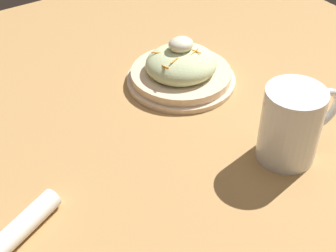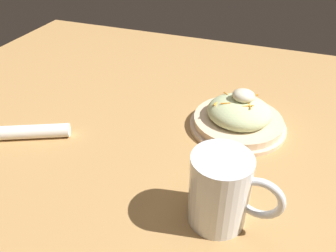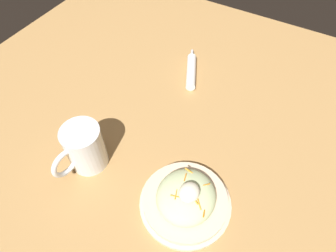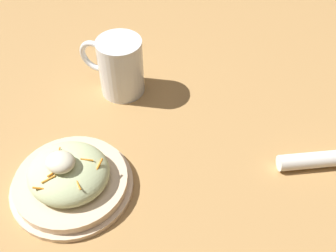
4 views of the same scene
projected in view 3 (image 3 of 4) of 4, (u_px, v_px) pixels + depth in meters
The scene contains 4 objects.
ground_plane at pixel (156, 127), 0.85m from camera, with size 1.43×1.43×0.00m, color #B2844C.
salad_plate at pixel (186, 199), 0.68m from camera, with size 0.22×0.22×0.10m.
beer_mug at pixel (85, 149), 0.73m from camera, with size 0.15×0.10×0.13m.
napkin_roll at pixel (191, 71), 0.97m from camera, with size 0.18×0.10×0.03m.
Camera 3 is at (-0.43, -0.28, 0.68)m, focal length 30.83 mm.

